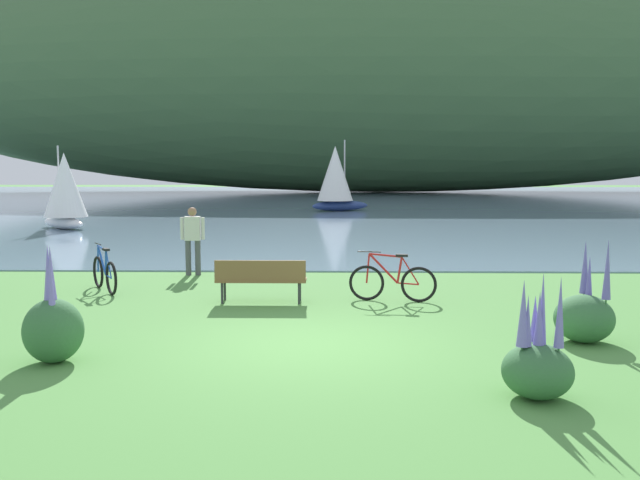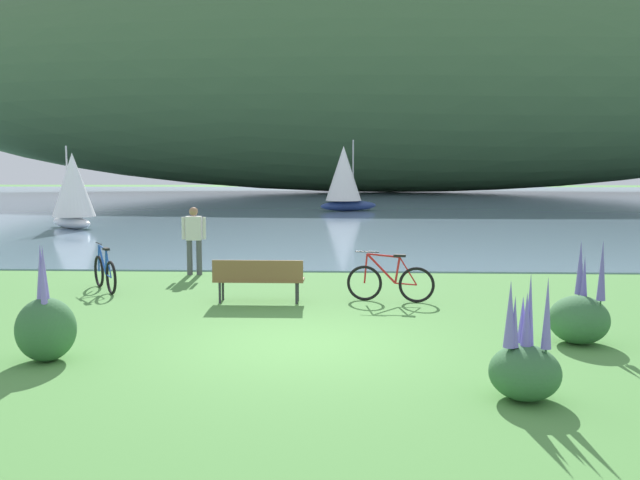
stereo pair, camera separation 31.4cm
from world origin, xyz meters
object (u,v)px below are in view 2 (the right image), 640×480
Objects in this scene: park_bench_near_camera at (258,277)px; bicycle_beside_path at (390,282)px; sailboat_mid_bay at (344,178)px; bicycle_leaning_near_bench at (105,273)px; person_at_shoreline at (194,236)px; sailboat_nearest_to_shore at (73,190)px.

bicycle_beside_path is at bearing 4.67° from park_bench_near_camera.
sailboat_mid_bay is (1.57, 28.66, 1.59)m from park_bench_near_camera.
bicycle_leaning_near_bench reaches higher than park_bench_near_camera.
sailboat_nearest_to_shore is (-8.15, 12.36, 0.77)m from person_at_shoreline.
bicycle_leaning_near_bench is 0.88× the size of person_at_shoreline.
bicycle_beside_path is 28.51m from sailboat_mid_bay.
bicycle_beside_path is (2.63, 0.21, -0.12)m from park_bench_near_camera.
sailboat_mid_bay reaches higher than sailboat_nearest_to_shore.
sailboat_nearest_to_shore is 17.41m from sailboat_mid_bay.
bicycle_beside_path is 5.78m from person_at_shoreline.
sailboat_nearest_to_shore is (-12.86, 15.65, 1.35)m from bicycle_beside_path.
sailboat_mid_bay reaches higher than bicycle_beside_path.
person_at_shoreline is 14.82m from sailboat_nearest_to_shore.
bicycle_leaning_near_bench and bicycle_beside_path have the same top height.
park_bench_near_camera is 1.20× the size of bicycle_leaning_near_bench.
person_at_shoreline is (-2.09, 3.50, 0.46)m from park_bench_near_camera.
sailboat_mid_bay is at bearing 86.86° from park_bench_near_camera.
bicycle_leaning_near_bench is at bearing 170.87° from bicycle_beside_path.
sailboat_mid_bay is (11.81, 12.80, 0.36)m from sailboat_nearest_to_shore.
bicycle_leaning_near_bench is 0.41× the size of sailboat_nearest_to_shore.
person_at_shoreline is at bearing 145.14° from bicycle_beside_path.
sailboat_nearest_to_shore reaches higher than park_bench_near_camera.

